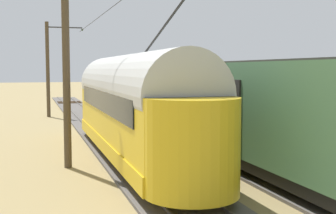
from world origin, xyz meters
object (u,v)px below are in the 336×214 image
object	(u,v)px
vintage_streetcar	(133,105)
coach_adjacent	(263,112)
catenary_pole_foreground	(49,68)
catenary_pole_mid_near	(68,66)
boxcar_far_siding	(320,104)
switch_stand	(224,109)

from	to	relation	value
vintage_streetcar	coach_adjacent	bearing A→B (deg)	141.02
catenary_pole_foreground	coach_adjacent	bearing A→B (deg)	107.59
coach_adjacent	catenary_pole_mid_near	distance (m)	7.35
vintage_streetcar	boxcar_far_siding	distance (m)	8.22
catenary_pole_mid_near	switch_stand	xyz separation A→B (m)	(-12.41, -13.29, -3.12)
switch_stand	vintage_streetcar	bearing A→B (deg)	52.10
coach_adjacent	boxcar_far_siding	bearing A→B (deg)	-151.67
catenary_pole_foreground	catenary_pole_mid_near	xyz separation A→B (m)	(0.00, 18.43, 0.00)
coach_adjacent	catenary_pole_mid_near	xyz separation A→B (m)	(6.67, -2.61, 1.66)
catenary_pole_foreground	switch_stand	bearing A→B (deg)	157.49
boxcar_far_siding	catenary_pole_mid_near	distance (m)	10.88
vintage_streetcar	catenary_pole_foreground	size ratio (longest dim) A/B	2.21
vintage_streetcar	catenary_pole_mid_near	size ratio (longest dim) A/B	2.21
switch_stand	catenary_pole_mid_near	bearing A→B (deg)	46.96
vintage_streetcar	coach_adjacent	world-z (taller)	vintage_streetcar
coach_adjacent	switch_stand	xyz separation A→B (m)	(-5.74, -15.90, -1.46)
coach_adjacent	switch_stand	world-z (taller)	coach_adjacent
coach_adjacent	boxcar_far_siding	xyz separation A→B (m)	(-4.08, -2.20, -0.00)
boxcar_far_siding	catenary_pole_mid_near	bearing A→B (deg)	-2.18
boxcar_far_siding	catenary_pole_mid_near	size ratio (longest dim) A/B	1.74
coach_adjacent	vintage_streetcar	bearing A→B (deg)	-38.98
vintage_streetcar	catenary_pole_mid_near	xyz separation A→B (m)	(2.60, 0.68, 1.57)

